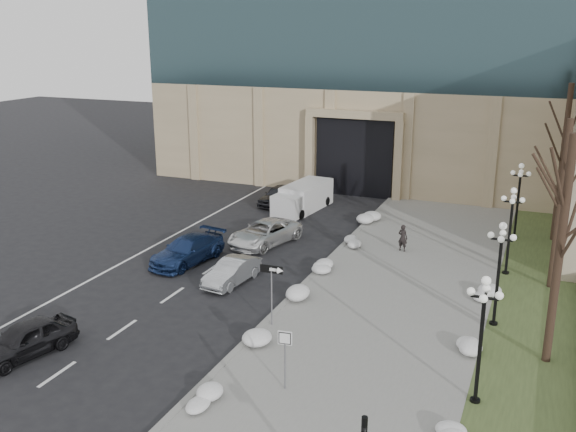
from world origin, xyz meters
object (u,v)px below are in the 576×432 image
(car_d, at_px, (265,233))
(lamppost_c, at_px, (511,219))
(one_way_sign, at_px, (275,277))
(keep_sign, at_px, (285,348))
(lamppost_d, at_px, (519,191))
(car_a, at_px, (25,339))
(pedestrian, at_px, (403,238))
(car_b, at_px, (232,272))
(car_c, at_px, (187,250))
(car_e, at_px, (279,195))
(lamppost_b, at_px, (500,260))
(lamppost_a, at_px, (482,323))
(box_truck, at_px, (303,198))

(car_d, relative_size, lamppost_c, 1.08)
(car_d, relative_size, one_way_sign, 1.79)
(keep_sign, bearing_deg, lamppost_d, 65.96)
(car_a, height_order, keep_sign, keep_sign)
(lamppost_c, height_order, lamppost_d, same)
(one_way_sign, relative_size, lamppost_d, 0.60)
(pedestrian, distance_m, one_way_sign, 12.09)
(car_b, distance_m, pedestrian, 10.51)
(car_b, xyz_separation_m, car_c, (-3.66, 1.72, 0.10))
(car_a, xyz_separation_m, car_e, (0.34, 24.61, -0.00))
(car_b, height_order, car_c, car_c)
(keep_sign, bearing_deg, lamppost_b, 45.08)
(car_b, bearing_deg, lamppost_a, -20.25)
(car_b, bearing_deg, pedestrian, 55.09)
(car_b, xyz_separation_m, pedestrian, (6.98, 7.85, 0.28))
(car_c, height_order, lamppost_d, lamppost_d)
(car_b, relative_size, lamppost_a, 0.80)
(pedestrian, xyz_separation_m, lamppost_d, (5.82, 5.13, 2.16))
(lamppost_d, bearing_deg, car_c, -145.62)
(car_c, relative_size, lamppost_b, 1.05)
(car_e, distance_m, lamppost_b, 22.36)
(car_d, distance_m, lamppost_b, 15.31)
(one_way_sign, bearing_deg, box_truck, 105.14)
(car_c, height_order, box_truck, box_truck)
(car_e, distance_m, lamppost_c, 18.71)
(keep_sign, relative_size, lamppost_b, 0.50)
(car_e, xyz_separation_m, box_truck, (2.20, -0.74, 0.20))
(car_a, distance_m, lamppost_d, 28.50)
(box_truck, height_order, one_way_sign, one_way_sign)
(pedestrian, height_order, lamppost_b, lamppost_b)
(car_e, xyz_separation_m, pedestrian, (10.77, -6.94, 0.21))
(car_a, bearing_deg, car_c, 102.62)
(car_a, xyz_separation_m, car_b, (4.13, 9.82, -0.08))
(car_d, height_order, keep_sign, keep_sign)
(car_b, height_order, lamppost_a, lamppost_a)
(one_way_sign, bearing_deg, lamppost_b, 20.93)
(car_a, xyz_separation_m, lamppost_b, (16.93, 9.81, 2.37))
(keep_sign, distance_m, lamppost_d, 22.29)
(pedestrian, bearing_deg, car_c, 44.10)
(car_b, height_order, one_way_sign, one_way_sign)
(car_b, xyz_separation_m, lamppost_a, (12.80, -6.52, 2.45))
(car_c, distance_m, box_truck, 12.51)
(car_d, height_order, car_e, car_d)
(box_truck, height_order, lamppost_b, lamppost_b)
(one_way_sign, bearing_deg, lamppost_c, 47.17)
(lamppost_a, relative_size, lamppost_b, 1.00)
(car_c, bearing_deg, keep_sign, -35.97)
(one_way_sign, bearing_deg, car_c, 142.04)
(lamppost_a, bearing_deg, box_truck, 124.99)
(box_truck, height_order, lamppost_c, lamppost_c)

